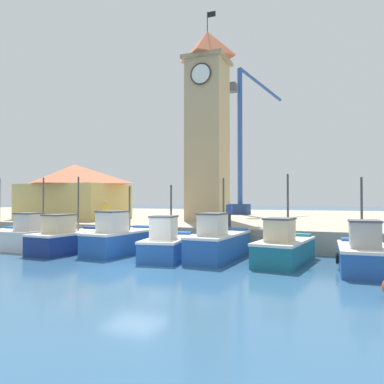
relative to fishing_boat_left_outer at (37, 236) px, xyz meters
The scene contains 14 objects.
ground_plane 9.48m from the fishing_boat_left_outer, 19.96° to the right, with size 300.00×300.00×0.00m, color #2D567A.
quay_wharf 25.10m from the fishing_boat_left_outer, 69.27° to the left, with size 120.00×40.00×1.28m, color #9E937F.
fishing_boat_left_outer is the anchor object (origin of this frame).
fishing_boat_left_inner 2.93m from the fishing_boat_left_outer, ahead, with size 2.27×5.11×4.34m.
fishing_boat_mid_left 5.94m from the fishing_boat_left_outer, ahead, with size 2.32×5.24×3.77m.
fishing_boat_center 9.09m from the fishing_boat_left_outer, ahead, with size 2.57×4.74×3.77m.
fishing_boat_mid_right 11.58m from the fishing_boat_left_outer, ahead, with size 2.05×5.21×4.12m.
fishing_boat_right_inner 14.81m from the fishing_boat_left_outer, ahead, with size 2.47×4.96×4.25m.
fishing_boat_right_outer 18.16m from the fishing_boat_left_outer, ahead, with size 2.13×4.27×3.98m.
clock_tower 15.65m from the fishing_boat_left_outer, 56.55° to the left, with size 3.41×3.41×17.05m.
warehouse_left 10.95m from the fishing_boat_left_outer, 117.62° to the left, with size 8.71×6.47×4.84m.
port_crane_near 26.00m from the fishing_boat_left_outer, 74.77° to the left, with size 4.85×8.54×16.94m.
dock_worker_near_tower 5.65m from the fishing_boat_left_outer, 76.75° to the left, with size 0.34×0.22×1.62m.
dock_worker_along_quay 11.89m from the fishing_boat_left_outer, 23.21° to the left, with size 0.34×0.22×1.62m.
Camera 1 is at (8.53, -14.39, 3.02)m, focal length 35.00 mm.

